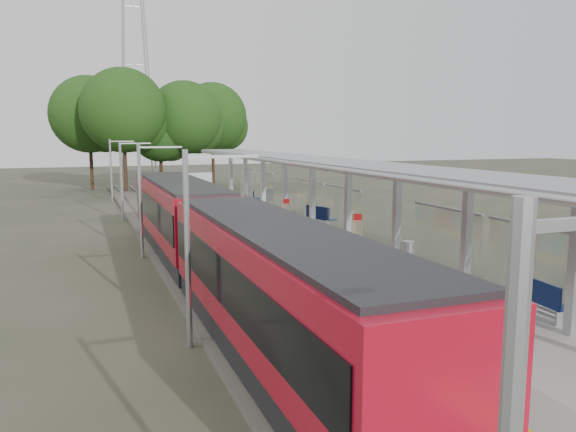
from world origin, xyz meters
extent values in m
plane|color=#474438|center=(0.00, 0.00, 0.00)|extent=(200.00, 200.00, 0.00)
cube|color=#59544C|center=(-4.50, 20.00, 0.12)|extent=(3.00, 70.00, 0.24)
cube|color=gray|center=(0.00, 20.00, 0.50)|extent=(6.00, 50.00, 1.00)
cube|color=gold|center=(-2.55, 20.00, 1.01)|extent=(0.60, 50.00, 0.02)
cube|color=#9EA0A5|center=(0.00, 44.95, 1.60)|extent=(6.00, 0.10, 1.20)
cube|color=black|center=(-4.50, 4.70, 0.65)|extent=(2.50, 13.50, 0.70)
cube|color=#A50B1E|center=(-4.50, 4.70, 2.25)|extent=(2.65, 13.50, 2.50)
cube|color=black|center=(-4.50, 4.70, 2.30)|extent=(2.72, 12.96, 1.20)
cube|color=black|center=(-4.50, 4.70, 3.55)|extent=(2.40, 12.82, 0.15)
cube|color=#0E658C|center=(-3.14, 4.70, 2.10)|extent=(0.04, 1.30, 2.00)
cube|color=black|center=(-4.50, 18.80, 0.65)|extent=(2.50, 13.50, 0.70)
cube|color=#A50B1E|center=(-4.50, 18.80, 2.25)|extent=(2.65, 13.50, 2.50)
cube|color=black|center=(-4.50, 18.80, 2.30)|extent=(2.72, 12.96, 1.20)
cube|color=black|center=(-4.50, 18.80, 3.55)|extent=(2.40, 12.82, 0.15)
cube|color=#0E658C|center=(-3.14, 18.80, 2.10)|extent=(0.04, 1.30, 2.00)
cylinder|color=black|center=(-4.50, 14.08, 0.35)|extent=(2.20, 0.70, 0.70)
cube|color=black|center=(-4.50, 11.75, 2.00)|extent=(2.30, 0.80, 2.40)
cube|color=#9EA0A5|center=(2.00, 2.00, 2.75)|extent=(0.25, 0.25, 3.50)
cube|color=#9EA0A5|center=(2.00, 6.00, 2.75)|extent=(0.25, 0.25, 3.50)
cube|color=#9EA0A5|center=(2.00, 10.00, 2.75)|extent=(0.25, 0.25, 3.50)
cube|color=#9EA0A5|center=(2.00, 14.00, 2.75)|extent=(0.25, 0.25, 3.50)
cube|color=#9EA0A5|center=(2.00, 18.00, 2.75)|extent=(0.25, 0.25, 3.50)
cube|color=#9EA0A5|center=(2.00, 22.00, 2.75)|extent=(0.25, 0.25, 3.50)
cube|color=#9EA0A5|center=(2.00, 26.00, 2.75)|extent=(0.25, 0.25, 3.50)
cube|color=#9EA0A5|center=(2.00, 30.00, 2.75)|extent=(0.25, 0.25, 3.50)
cube|color=#9EA0A5|center=(2.00, 34.00, 2.75)|extent=(0.25, 0.25, 3.50)
cube|color=gray|center=(1.60, 16.00, 4.58)|extent=(3.20, 38.00, 0.16)
cylinder|color=#9EA0A5|center=(0.05, 16.00, 4.50)|extent=(0.24, 38.00, 0.24)
cube|color=silver|center=(2.70, 4.00, 2.20)|extent=(0.05, 3.70, 2.20)
cube|color=silver|center=(2.70, 8.00, 2.20)|extent=(0.05, 3.70, 2.20)
cube|color=silver|center=(2.70, 16.00, 2.20)|extent=(0.05, 3.70, 2.20)
cube|color=silver|center=(2.70, 20.00, 2.20)|extent=(0.05, 3.70, 2.20)
cube|color=silver|center=(2.70, 28.00, 2.20)|extent=(0.05, 3.70, 2.20)
cube|color=silver|center=(2.70, 32.00, 2.20)|extent=(0.05, 3.70, 2.20)
cylinder|color=#382316|center=(-7.64, 54.58, 2.62)|extent=(0.36, 0.36, 5.23)
sphere|color=#234C15|center=(-7.64, 54.58, 7.85)|extent=(7.95, 7.95, 7.95)
cylinder|color=#382316|center=(-4.60, 49.57, 2.70)|extent=(0.36, 0.36, 5.40)
sphere|color=#234C15|center=(-4.60, 49.57, 8.10)|extent=(8.21, 8.21, 8.21)
cylinder|color=#382316|center=(-0.80, 52.03, 1.99)|extent=(0.36, 0.36, 3.98)
sphere|color=#234C15|center=(-0.80, 52.03, 5.97)|extent=(6.05, 6.05, 6.05)
cylinder|color=#382316|center=(1.72, 51.64, 2.51)|extent=(0.36, 0.36, 5.02)
sphere|color=#234C15|center=(1.72, 51.64, 7.53)|extent=(7.63, 7.63, 7.63)
cylinder|color=#382316|center=(5.70, 56.14, 2.58)|extent=(0.36, 0.36, 5.16)
sphere|color=#234C15|center=(5.70, 56.14, 7.75)|extent=(7.85, 7.85, 7.85)
cylinder|color=#9EA0A5|center=(-6.30, 7.00, 2.70)|extent=(0.16, 0.16, 5.40)
cube|color=#9EA0A5|center=(-5.30, 7.00, 5.20)|extent=(2.00, 0.08, 0.08)
cylinder|color=#9EA0A5|center=(-6.30, 19.00, 2.70)|extent=(0.16, 0.16, 5.40)
cube|color=#9EA0A5|center=(-5.30, 19.00, 5.20)|extent=(2.00, 0.08, 0.08)
cylinder|color=#9EA0A5|center=(-6.30, 31.00, 2.70)|extent=(0.16, 0.16, 5.40)
cube|color=#9EA0A5|center=(-5.30, 31.00, 5.20)|extent=(2.00, 0.08, 0.08)
cylinder|color=#9EA0A5|center=(-6.30, 43.00, 2.70)|extent=(0.16, 0.16, 5.40)
cube|color=#9EA0A5|center=(-5.30, 43.00, 5.20)|extent=(2.00, 0.08, 0.08)
cube|color=#0D1A44|center=(2.31, 3.14, 1.46)|extent=(0.58, 1.55, 0.06)
cube|color=#0D1A44|center=(2.10, 3.14, 1.76)|extent=(0.18, 1.52, 0.56)
cube|color=#9EA0A5|center=(2.31, 2.53, 1.22)|extent=(0.41, 0.09, 0.44)
cube|color=#9EA0A5|center=(2.31, 3.75, 1.22)|extent=(0.41, 0.09, 0.44)
cube|color=#0D1A44|center=(2.70, 18.38, 1.50)|extent=(1.08, 1.73, 0.07)
cube|color=#0D1A44|center=(2.48, 18.38, 1.83)|extent=(0.68, 1.57, 0.61)
cube|color=#9EA0A5|center=(2.70, 17.72, 1.24)|extent=(0.44, 0.23, 0.49)
cube|color=#9EA0A5|center=(2.70, 19.05, 1.24)|extent=(0.44, 0.23, 0.49)
cube|color=#0D1A44|center=(2.22, 28.14, 1.47)|extent=(0.92, 1.63, 0.06)
cube|color=#0D1A44|center=(2.01, 28.14, 1.78)|extent=(0.54, 1.51, 0.57)
cube|color=#9EA0A5|center=(2.22, 27.52, 1.23)|extent=(0.42, 0.19, 0.46)
cube|color=#9EA0A5|center=(2.22, 28.77, 1.23)|extent=(0.42, 0.19, 0.46)
cylinder|color=beige|center=(1.11, 11.41, 1.74)|extent=(0.39, 0.39, 1.47)
cube|color=red|center=(1.11, 11.41, 2.62)|extent=(0.34, 0.07, 0.25)
cylinder|color=beige|center=(0.58, 17.95, 1.69)|extent=(0.37, 0.37, 1.39)
cube|color=red|center=(0.58, 17.95, 2.53)|extent=(0.33, 0.09, 0.23)
cylinder|color=#9EA0A5|center=(2.35, 9.71, 1.44)|extent=(0.57, 0.57, 0.88)
camera|label=1|loc=(-8.94, -7.78, 5.79)|focal=35.00mm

